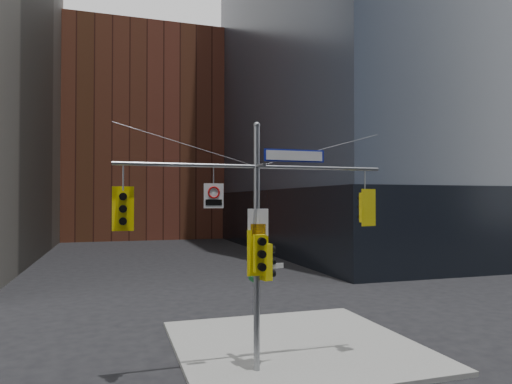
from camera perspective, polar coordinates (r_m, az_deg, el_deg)
sidewalk_corner at (r=16.48m, az=4.89°, el=-18.52°), size 8.00×8.00×0.15m
podium_ne at (r=53.25m, az=19.52°, el=-3.17°), size 36.40×36.40×6.00m
brick_midrise at (r=69.25m, az=-14.07°, el=6.42°), size 26.00×20.00×28.00m
signal_assembly at (r=13.16m, az=0.10°, el=-3.69°), size 8.00×0.80×7.30m
traffic_light_west_arm at (r=12.56m, az=-16.29°, el=-2.02°), size 0.57×0.45×1.20m
traffic_light_east_arm at (r=14.62m, az=13.49°, el=-1.89°), size 0.54×0.49×1.15m
traffic_light_pole_side at (r=13.39m, az=1.41°, el=-8.72°), size 0.46×0.39×1.06m
traffic_light_pole_front at (r=12.98m, az=0.45°, el=-7.69°), size 0.63×0.49×1.31m
street_sign_blade at (r=13.62m, az=4.82°, el=4.55°), size 1.89×0.07×0.37m
regulatory_sign_arm at (r=12.81m, az=-5.30°, el=-0.38°), size 0.56×0.06×0.70m
regulatory_sign_pole at (r=13.06m, az=0.25°, el=-3.90°), size 0.60×0.12×0.78m
street_blade_ew at (r=13.43m, az=1.94°, el=-9.23°), size 0.76×0.08×0.15m
street_blade_ns at (r=13.79m, az=-0.48°, el=-10.83°), size 0.04×0.72×0.14m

